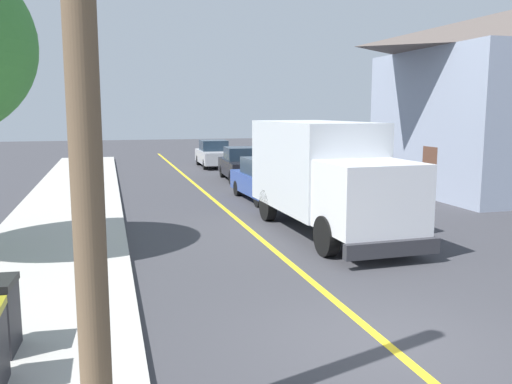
{
  "coord_description": "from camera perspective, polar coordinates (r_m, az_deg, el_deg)",
  "views": [
    {
      "loc": [
        -4.0,
        -7.06,
        3.54
      ],
      "look_at": [
        -0.27,
        6.57,
        1.4
      ],
      "focal_mm": 38.04,
      "sensor_mm": 36.0,
      "label": 1
    }
  ],
  "objects": [
    {
      "name": "box_truck",
      "position": [
        15.88,
        7.13,
        2.13
      ],
      "size": [
        2.63,
        7.25,
        3.2
      ],
      "color": "silver",
      "rests_on": "ground"
    },
    {
      "name": "ground_plane",
      "position": [
        8.85,
        13.47,
        -15.2
      ],
      "size": [
        120.0,
        120.0,
        0.0
      ],
      "primitive_type": "plane",
      "color": "#38383D"
    },
    {
      "name": "stop_sign",
      "position": [
        19.02,
        10.82,
        3.37
      ],
      "size": [
        0.8,
        0.1,
        2.65
      ],
      "color": "gray",
      "rests_on": "ground"
    },
    {
      "name": "parked_car_far",
      "position": [
        34.23,
        -4.45,
        3.97
      ],
      "size": [
        1.89,
        4.44,
        1.67
      ],
      "color": "#B7B7BC",
      "rests_on": "ground"
    },
    {
      "name": "utility_pole",
      "position": [
        5.47,
        -17.76,
        10.24
      ],
      "size": [
        0.32,
        0.32,
        7.16
      ],
      "primitive_type": "cylinder",
      "color": "brown",
      "rests_on": "sidewalk_curb"
    },
    {
      "name": "sidewalk_curb",
      "position": [
        11.68,
        -21.77,
        -9.28
      ],
      "size": [
        3.6,
        60.0,
        0.15
      ],
      "primitive_type": "cube",
      "color": "#ADAAA3",
      "rests_on": "ground"
    },
    {
      "name": "parked_car_mid",
      "position": [
        27.62,
        -1.48,
        2.89
      ],
      "size": [
        2.0,
        4.48,
        1.67
      ],
      "color": "black",
      "rests_on": "ground"
    },
    {
      "name": "parked_car_near",
      "position": [
        21.46,
        1.1,
        1.24
      ],
      "size": [
        1.99,
        4.47,
        1.67
      ],
      "color": "#2D4793",
      "rests_on": "ground"
    },
    {
      "name": "centre_line_yellow",
      "position": [
        17.88,
        -2.09,
        -2.81
      ],
      "size": [
        0.16,
        56.0,
        0.01
      ],
      "primitive_type": "cube",
      "color": "gold",
      "rests_on": "ground"
    }
  ]
}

